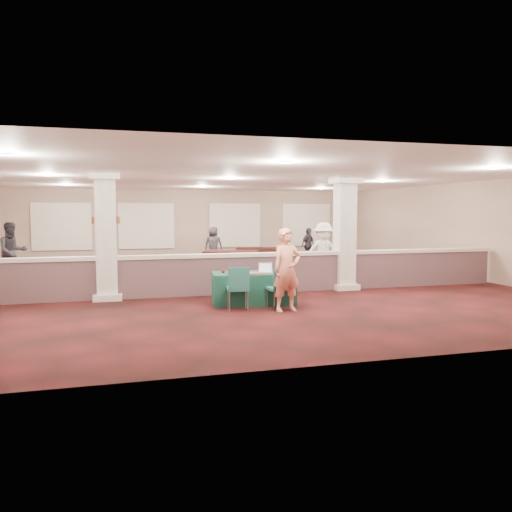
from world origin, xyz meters
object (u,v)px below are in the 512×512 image
object	(u,v)px
far_table_front_left	(26,278)
far_table_front_right	(308,262)
far_table_back_center	(231,261)
attendee_c	(308,245)
far_table_back_right	(257,256)
near_table	(253,288)
conf_chair_side	(238,285)
far_table_front_center	(168,274)
attendee_a	(12,252)
conf_chair_main	(280,285)
woman	(287,270)
far_table_back_left	(140,266)
attendee_b	(323,252)
attendee_d	(214,245)

from	to	relation	value
far_table_front_left	far_table_front_right	size ratio (longest dim) A/B	1.21
far_table_back_center	attendee_c	bearing A→B (deg)	33.44
far_table_back_right	attendee_c	xyz separation A→B (m)	(2.34, 0.00, 0.41)
far_table_front_left	far_table_back_center	distance (m)	7.09
near_table	conf_chair_side	bearing A→B (deg)	-119.11
far_table_front_center	attendee_a	bearing A→B (deg)	150.42
near_table	far_table_back_right	distance (m)	9.37
near_table	far_table_back_right	world-z (taller)	near_table
conf_chair_main	far_table_front_left	size ratio (longest dim) A/B	0.47
far_table_back_center	far_table_back_right	size ratio (longest dim) A/B	1.15
far_table_front_right	attendee_c	distance (m)	3.25
near_table	far_table_front_center	xyz separation A→B (m)	(-1.72, 3.30, -0.01)
near_table	far_table_back_center	bearing A→B (deg)	89.32
far_table_front_center	far_table_front_right	world-z (taller)	far_table_front_center
woman	far_table_front_left	size ratio (longest dim) A/B	0.92
far_table_front_left	far_table_front_center	xyz separation A→B (m)	(3.85, -0.00, -0.04)
far_table_back_left	far_table_front_right	bearing A→B (deg)	-1.86
far_table_front_right	attendee_a	size ratio (longest dim) A/B	0.87
attendee_b	attendee_d	bearing A→B (deg)	120.96
far_table_front_right	far_table_back_left	world-z (taller)	far_table_back_left
near_table	attendee_a	world-z (taller)	attendee_a
far_table_front_right	attendee_d	bearing A→B (deg)	132.98
far_table_front_center	far_table_front_left	bearing A→B (deg)	180.00
far_table_front_left	far_table_back_right	bearing A→B (deg)	34.90
far_table_front_left	far_table_back_left	xyz separation A→B (m)	(3.17, 2.90, -0.06)
woman	attendee_c	xyz separation A→B (m)	(4.47, 10.11, -0.16)
conf_chair_main	far_table_front_right	distance (m)	7.62
attendee_d	far_table_back_left	bearing A→B (deg)	64.76
conf_chair_main	attendee_b	bearing A→B (deg)	47.19
far_table_back_right	attendee_b	world-z (taller)	attendee_b
far_table_back_right	attendee_b	xyz separation A→B (m)	(0.50, -6.00, 0.59)
attendee_a	attendee_d	bearing A→B (deg)	-3.66
far_table_front_right	far_table_front_center	bearing A→B (deg)	-153.82
conf_chair_side	far_table_front_right	bearing A→B (deg)	64.61
woman	far_table_front_center	distance (m)	4.96
woman	conf_chair_side	bearing A→B (deg)	151.24
far_table_back_center	attendee_b	distance (m)	4.03
woman	far_table_back_center	distance (m)	7.44
woman	attendee_b	size ratio (longest dim) A/B	0.98
conf_chair_side	far_table_back_right	bearing A→B (deg)	79.29
conf_chair_main	far_table_front_center	world-z (taller)	conf_chair_main
conf_chair_side	attendee_c	xyz separation A→B (m)	(5.50, 9.75, 0.18)
attendee_a	attendee_c	bearing A→B (deg)	-13.20
far_table_back_left	far_table_back_right	bearing A→B (deg)	29.24
near_table	far_table_back_left	distance (m)	6.65
conf_chair_side	attendee_d	size ratio (longest dim) A/B	0.61
attendee_a	conf_chair_main	bearing A→B (deg)	-73.17
near_table	far_table_back_right	bearing A→B (deg)	80.94
far_table_back_center	attendee_d	distance (m)	2.96
near_table	far_table_back_left	bearing A→B (deg)	118.22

